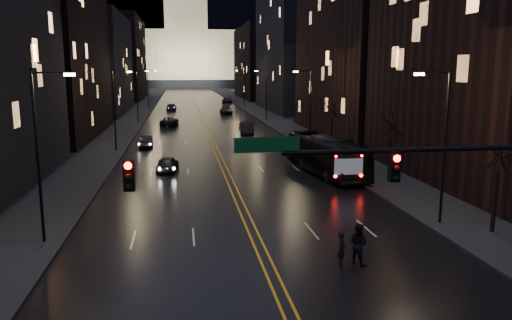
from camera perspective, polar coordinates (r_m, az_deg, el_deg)
name	(u,v)px	position (r m, az deg, el deg)	size (l,w,h in m)	color
road	(194,101)	(146.41, -7.11, 6.73)	(20.00, 320.00, 0.02)	black
sidewalk_left	(145,101)	(146.71, -12.62, 6.59)	(8.00, 320.00, 0.16)	black
sidewalk_right	(242,100)	(147.44, -1.63, 6.85)	(8.00, 320.00, 0.16)	black
center_line	(194,101)	(146.41, -7.11, 6.73)	(0.62, 320.00, 0.01)	orange
building_left_mid	(45,30)	(72.35, -22.97, 13.51)	(12.00, 30.00, 28.00)	black
building_left_far	(95,64)	(109.46, -17.91, 10.37)	(12.00, 34.00, 20.00)	black
building_left_dist	(121,59)	(157.06, -15.14, 11.07)	(12.00, 40.00, 24.00)	black
building_right_near	(505,29)	(43.89, 26.62, 13.23)	(12.00, 26.00, 24.00)	black
building_right_mid	(295,51)	(110.97, 4.46, 12.37)	(12.00, 34.00, 26.00)	black
building_right_dist	(260,63)	(158.06, 0.47, 11.05)	(12.00, 40.00, 22.00)	black
capitol	(187,53)	(266.24, -7.91, 11.98)	(90.00, 50.00, 58.50)	black
traffic_signal	(458,179)	(19.17, 22.06, -2.04)	(17.29, 0.45, 7.00)	black
streetlamp_right_near	(442,139)	(30.15, 20.52, 2.28)	(2.13, 0.25, 9.00)	black
streetlamp_left_near	(41,148)	(27.29, -23.38, 1.31)	(2.13, 0.25, 9.00)	black
streetlamp_right_mid	(309,104)	(58.09, 6.06, 6.43)	(2.13, 0.25, 9.00)	black
streetlamp_left_mid	(116,106)	(56.66, -15.75, 6.01)	(2.13, 0.25, 9.00)	black
streetlamp_right_far	(265,92)	(87.40, 1.08, 7.77)	(2.13, 0.25, 9.00)	black
streetlamp_left_far	(138,93)	(86.46, -13.32, 7.47)	(2.13, 0.25, 9.00)	black
streetlamp_right_dist	(244,86)	(117.07, -1.40, 8.41)	(2.13, 0.25, 9.00)	black
streetlamp_left_dist	(149,87)	(116.37, -12.14, 8.17)	(2.13, 0.25, 9.00)	black
tree_right_near	(499,153)	(29.70, 26.00, 0.68)	(2.40, 2.40, 6.65)	black
tree_right_mid	(391,125)	(41.86, 15.18, 3.88)	(2.40, 2.40, 6.65)	black
tree_right_far	(332,110)	(56.81, 8.70, 5.72)	(2.40, 2.40, 6.65)	black
bus	(326,155)	(43.53, 7.97, 0.57)	(2.80, 11.98, 3.34)	black
oncoming_car_a	(167,164)	(44.83, -10.09, -0.45)	(1.69, 4.19, 1.43)	black
oncoming_car_b	(146,141)	(59.32, -12.48, 2.10)	(1.55, 4.44, 1.46)	black
oncoming_car_c	(169,121)	(81.71, -9.87, 4.40)	(2.52, 5.47, 1.52)	black
oncoming_car_d	(171,107)	(113.33, -9.64, 6.01)	(2.07, 5.10, 1.48)	black
receding_car_a	(247,129)	(69.31, -1.06, 3.58)	(1.78, 5.10, 1.68)	black
receding_car_b	(244,125)	(74.99, -1.34, 3.99)	(1.66, 4.12, 1.40)	black
receding_car_c	(226,110)	(101.68, -3.44, 5.68)	(2.22, 5.46, 1.59)	black
receding_car_d	(227,100)	(134.96, -3.34, 6.81)	(2.54, 5.50, 1.53)	black
pedestrian_a	(342,249)	(23.73, 9.78, -9.95)	(0.58, 0.38, 1.60)	black
pedestrian_b	(358,244)	(23.91, 11.59, -9.37)	(0.96, 0.53, 1.98)	black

